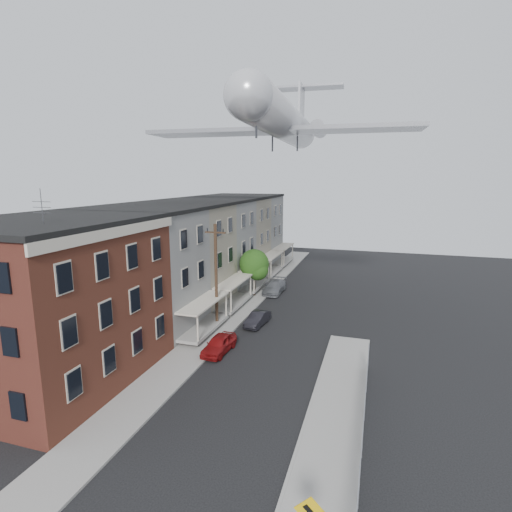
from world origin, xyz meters
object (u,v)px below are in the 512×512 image
(utility_pole, at_px, (216,275))
(car_mid, at_px, (257,319))
(street_tree, at_px, (255,266))
(car_far, at_px, (275,287))
(airplane, at_px, (284,122))
(car_near, at_px, (219,344))

(utility_pole, relative_size, car_mid, 2.54)
(street_tree, distance_m, car_far, 3.79)
(airplane, bearing_deg, car_mid, -92.34)
(utility_pole, bearing_deg, car_mid, 29.07)
(car_mid, xyz_separation_m, airplane, (0.32, 7.87, 17.47))
(utility_pole, xyz_separation_m, car_far, (2.00, 11.90, -3.99))
(car_near, bearing_deg, airplane, 87.95)
(car_near, bearing_deg, utility_pole, 118.16)
(utility_pole, xyz_separation_m, street_tree, (0.33, 9.92, -1.22))
(car_near, relative_size, airplane, 0.13)
(car_near, xyz_separation_m, car_far, (-0.00, 16.31, 0.03))
(car_far, bearing_deg, street_tree, -129.04)
(utility_pole, relative_size, car_far, 1.91)
(utility_pole, relative_size, airplane, 0.31)
(car_far, distance_m, airplane, 17.58)
(utility_pole, xyz_separation_m, airplane, (3.42, 9.59, 13.38))
(car_far, relative_size, airplane, 0.16)
(street_tree, xyz_separation_m, airplane, (3.09, -0.33, 14.60))
(car_near, height_order, car_mid, car_near)
(street_tree, distance_m, airplane, 14.93)
(car_near, distance_m, airplane, 22.38)
(utility_pole, height_order, car_mid, utility_pole)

